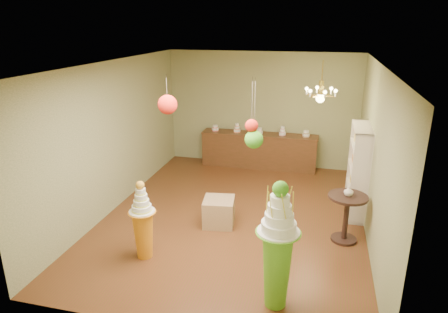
% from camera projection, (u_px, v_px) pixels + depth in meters
% --- Properties ---
extents(floor, '(6.50, 6.50, 0.00)m').
position_uv_depth(floor, '(234.00, 216.00, 8.01)').
color(floor, '#562F17').
rests_on(floor, ground).
extents(ceiling, '(6.50, 6.50, 0.00)m').
position_uv_depth(ceiling, '(236.00, 64.00, 7.05)').
color(ceiling, silver).
rests_on(ceiling, ground).
extents(wall_back, '(5.00, 0.04, 3.00)m').
position_uv_depth(wall_back, '(262.00, 110.00, 10.52)').
color(wall_back, gray).
rests_on(wall_back, ground).
extents(wall_front, '(5.00, 0.04, 3.00)m').
position_uv_depth(wall_front, '(173.00, 226.00, 4.55)').
color(wall_front, gray).
rests_on(wall_front, ground).
extents(wall_left, '(0.04, 6.50, 3.00)m').
position_uv_depth(wall_left, '(115.00, 136.00, 8.11)').
color(wall_left, gray).
rests_on(wall_left, ground).
extents(wall_right, '(0.04, 6.50, 3.00)m').
position_uv_depth(wall_right, '(375.00, 155.00, 6.96)').
color(wall_right, gray).
rests_on(wall_right, ground).
extents(pedestal_green, '(0.59, 0.59, 1.83)m').
position_uv_depth(pedestal_green, '(277.00, 254.00, 5.27)').
color(pedestal_green, '#62B628').
rests_on(pedestal_green, floor).
extents(pedestal_orange, '(0.55, 0.55, 1.35)m').
position_uv_depth(pedestal_orange, '(143.00, 227.00, 6.47)').
color(pedestal_orange, orange).
rests_on(pedestal_orange, floor).
extents(burlap_riser, '(0.65, 0.65, 0.52)m').
position_uv_depth(burlap_riser, '(219.00, 212.00, 7.61)').
color(burlap_riser, '#9A7A54').
rests_on(burlap_riser, floor).
extents(sideboard, '(3.04, 0.54, 1.16)m').
position_uv_depth(sideboard, '(259.00, 150.00, 10.59)').
color(sideboard, '#54311A').
rests_on(sideboard, floor).
extents(shelving_unit, '(0.33, 1.20, 1.80)m').
position_uv_depth(shelving_unit, '(358.00, 170.00, 7.92)').
color(shelving_unit, beige).
rests_on(shelving_unit, floor).
extents(round_table, '(0.73, 0.73, 0.87)m').
position_uv_depth(round_table, '(346.00, 212.00, 6.95)').
color(round_table, black).
rests_on(round_table, floor).
extents(vase, '(0.18, 0.18, 0.17)m').
position_uv_depth(vase, '(349.00, 191.00, 6.83)').
color(vase, beige).
rests_on(vase, round_table).
extents(pom_red_left, '(0.29, 0.29, 0.58)m').
position_uv_depth(pom_red_left, '(167.00, 105.00, 5.79)').
color(pom_red_left, '#403A2E').
rests_on(pom_red_left, ceiling).
extents(pom_green_mid, '(0.26, 0.26, 1.00)m').
position_uv_depth(pom_green_mid, '(254.00, 139.00, 5.63)').
color(pom_green_mid, '#403A2E').
rests_on(pom_green_mid, ceiling).
extents(pom_red_right, '(0.18, 0.18, 0.77)m').
position_uv_depth(pom_red_right, '(252.00, 126.00, 5.58)').
color(pom_red_right, '#403A2E').
rests_on(pom_red_right, ceiling).
extents(chandelier, '(0.80, 0.80, 0.85)m').
position_uv_depth(chandelier, '(320.00, 96.00, 7.97)').
color(chandelier, gold).
rests_on(chandelier, ceiling).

